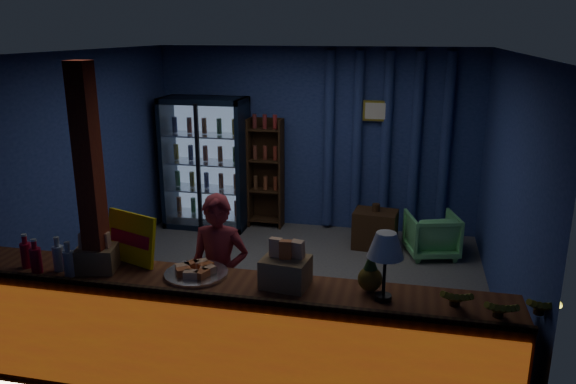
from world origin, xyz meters
name	(u,v)px	position (x,y,z in m)	size (l,w,h in m)	color
ground	(281,288)	(0.00, 0.00, 0.00)	(4.60, 4.60, 0.00)	#515154
room_walls	(280,152)	(0.00, 0.00, 1.57)	(4.60, 4.60, 4.60)	navy
counter	(225,338)	(0.00, -1.91, 0.48)	(4.40, 0.57, 0.99)	brown
support_post	(95,229)	(-1.05, -1.90, 1.30)	(0.16, 0.16, 2.60)	maroon
beverage_cooler	(208,163)	(-1.55, 1.92, 0.93)	(1.20, 0.62, 1.90)	black
bottle_shelf	(266,173)	(-0.70, 2.06, 0.79)	(0.50, 0.28, 1.60)	#362411
curtain_folds	(386,143)	(1.00, 2.14, 1.30)	(1.74, 0.14, 2.50)	navy
framed_picture	(376,111)	(0.85, 2.10, 1.75)	(0.36, 0.04, 0.28)	gold
shopkeeper	(219,276)	(-0.23, -1.35, 0.73)	(0.53, 0.35, 1.47)	maroon
green_chair	(432,235)	(1.67, 1.37, 0.28)	(0.61, 0.62, 0.57)	#62C575
side_table	(375,229)	(0.94, 1.49, 0.26)	(0.60, 0.46, 0.61)	#362411
yellow_sign	(131,238)	(-0.87, -1.68, 1.16)	(0.53, 0.28, 0.42)	yellow
soda_bottles	(47,258)	(-1.43, -2.01, 1.07)	(0.53, 0.17, 0.28)	red
snack_box_left	(97,257)	(-1.06, -1.90, 1.06)	(0.35, 0.32, 0.32)	#9A6B4A
snack_box_centre	(286,270)	(0.48, -1.85, 1.08)	(0.37, 0.32, 0.36)	#9A6B4A
pastry_tray	(196,272)	(-0.25, -1.82, 0.98)	(0.50, 0.50, 0.08)	silver
banana_bunches	(498,303)	(1.98, -1.98, 1.04)	(0.80, 0.30, 0.17)	gold
table_lamp	(386,248)	(1.21, -1.92, 1.35)	(0.26, 0.26, 0.51)	black
pineapple	(370,275)	(1.11, -1.81, 1.08)	(0.18, 0.18, 0.31)	brown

